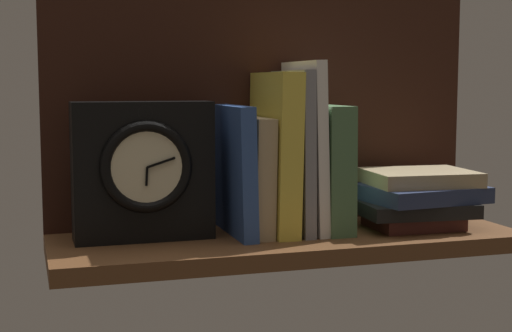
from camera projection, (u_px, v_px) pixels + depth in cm
name	position (u px, v px, depth cm)	size (l,w,h in cm)	color
ground_plane	(288.00, 242.00, 113.60)	(70.44, 23.64, 2.50)	brown
back_panel	(265.00, 106.00, 122.03)	(70.44, 1.20, 37.98)	black
book_blue_modern	(235.00, 170.00, 112.51)	(2.29, 16.28, 19.36)	#2D4C8E
book_tan_shortstories	(253.00, 176.00, 113.46)	(2.87, 14.17, 17.58)	tan
book_yellow_seinlanguage	(275.00, 153.00, 114.11)	(3.44, 15.75, 24.24)	gold
book_gray_chess	(293.00, 151.00, 114.95)	(1.73, 15.43, 24.55)	gray
book_white_catcher	(305.00, 146.00, 115.46)	(1.68, 15.21, 25.97)	silver
book_green_romantic	(324.00, 167.00, 116.76)	(4.05, 15.91, 19.29)	#476B44
framed_clock	(143.00, 170.00, 108.41)	(20.05, 7.42, 20.05)	black
book_stack_side	(418.00, 197.00, 118.35)	(19.91, 15.41, 8.94)	#471E19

